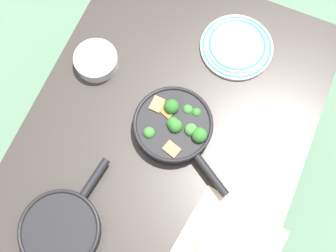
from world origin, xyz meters
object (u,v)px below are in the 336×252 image
at_px(cheese_block, 211,249).
at_px(dinner_plate_stack, 237,46).
at_px(skillet_eggs, 61,230).
at_px(prep_bowl_steel, 96,61).
at_px(skillet_broccoli, 174,126).

bearing_deg(cheese_block, dinner_plate_stack, 13.85).
bearing_deg(skillet_eggs, prep_bowl_steel, 23.12).
xyz_separation_m(cheese_block, prep_bowl_steel, (0.40, 0.55, -0.00)).
relative_size(skillet_broccoli, skillet_eggs, 0.99).
distance_m(cheese_block, prep_bowl_steel, 0.69).
height_order(cheese_block, prep_bowl_steel, cheese_block).
xyz_separation_m(skillet_broccoli, cheese_block, (-0.29, -0.24, -0.01)).
bearing_deg(skillet_broccoli, prep_bowl_steel, -167.38).
height_order(dinner_plate_stack, prep_bowl_steel, prep_bowl_steel).
bearing_deg(skillet_broccoli, cheese_block, -19.88).
xyz_separation_m(dinner_plate_stack, prep_bowl_steel, (-0.23, 0.40, 0.01)).
bearing_deg(prep_bowl_steel, skillet_broccoli, -108.83).
bearing_deg(dinner_plate_stack, cheese_block, -166.15).
xyz_separation_m(skillet_broccoli, dinner_plate_stack, (0.34, -0.08, -0.02)).
distance_m(dinner_plate_stack, prep_bowl_steel, 0.46).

